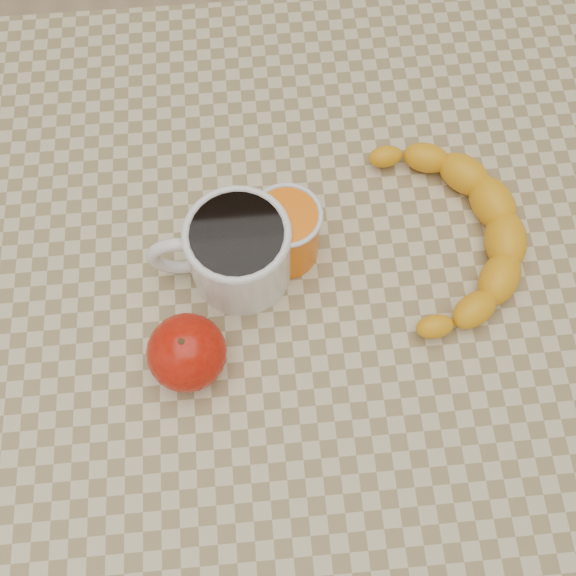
{
  "coord_description": "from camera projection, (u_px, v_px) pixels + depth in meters",
  "views": [
    {
      "loc": [
        -0.02,
        -0.24,
        1.35
      ],
      "look_at": [
        0.0,
        0.0,
        0.77
      ],
      "focal_mm": 40.0,
      "sensor_mm": 36.0,
      "label": 1
    }
  ],
  "objects": [
    {
      "name": "ground",
      "position": [
        288.0,
        427.0,
        1.34
      ],
      "size": [
        3.0,
        3.0,
        0.0
      ],
      "primitive_type": "plane",
      "color": "tan",
      "rests_on": "ground"
    },
    {
      "name": "table",
      "position": [
        288.0,
        323.0,
        0.73
      ],
      "size": [
        0.8,
        0.8,
        0.75
      ],
      "color": "#BEB086",
      "rests_on": "ground"
    },
    {
      "name": "coffee_mug",
      "position": [
        236.0,
        251.0,
        0.62
      ],
      "size": [
        0.14,
        0.1,
        0.09
      ],
      "color": "silver",
      "rests_on": "table"
    },
    {
      "name": "orange_juice_glass",
      "position": [
        287.0,
        233.0,
        0.63
      ],
      "size": [
        0.07,
        0.07,
        0.08
      ],
      "color": "orange",
      "rests_on": "table"
    },
    {
      "name": "apple",
      "position": [
        187.0,
        352.0,
        0.59
      ],
      "size": [
        0.08,
        0.08,
        0.07
      ],
      "color": "#9E0C05",
      "rests_on": "table"
    },
    {
      "name": "banana",
      "position": [
        449.0,
        234.0,
        0.65
      ],
      "size": [
        0.22,
        0.29,
        0.04
      ],
      "primitive_type": null,
      "rotation": [
        0.0,
        0.0,
        -0.08
      ],
      "color": "orange",
      "rests_on": "table"
    }
  ]
}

